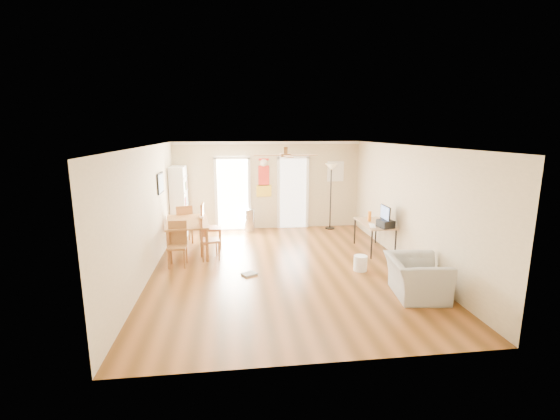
{
  "coord_description": "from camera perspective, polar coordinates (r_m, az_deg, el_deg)",
  "views": [
    {
      "loc": [
        -1.04,
        -7.75,
        2.89
      ],
      "look_at": [
        0.0,
        0.6,
        1.15
      ],
      "focal_mm": 24.48,
      "sensor_mm": 36.0,
      "label": 1
    }
  ],
  "objects": [
    {
      "name": "wall_right",
      "position": [
        8.77,
        18.63,
        0.62
      ],
      "size": [
        0.04,
        7.0,
        2.6
      ],
      "primitive_type": null,
      "color": "beige",
      "rests_on": "floor"
    },
    {
      "name": "bathroom_doorway",
      "position": [
        11.53,
        1.93,
        2.49
      ],
      "size": [
        0.8,
        0.1,
        2.1
      ],
      "primitive_type": null,
      "color": "white",
      "rests_on": "wall_back"
    },
    {
      "name": "dining_chair_far",
      "position": [
        10.32,
        -14.23,
        -2.04
      ],
      "size": [
        0.53,
        0.53,
        1.01
      ],
      "primitive_type": null,
      "rotation": [
        0.0,
        0.0,
        3.48
      ],
      "color": "#AB6837",
      "rests_on": "floor"
    },
    {
      "name": "ac_grille",
      "position": [
        11.7,
        8.29,
        5.72
      ],
      "size": [
        0.5,
        0.04,
        0.6
      ],
      "primitive_type": "cube",
      "color": "white",
      "rests_on": "wall_back"
    },
    {
      "name": "dining_chair_right_a",
      "position": [
        9.74,
        -10.2,
        -2.33
      ],
      "size": [
        0.47,
        0.47,
        1.13
      ],
      "primitive_type": null,
      "rotation": [
        0.0,
        0.0,
        1.56
      ],
      "color": "#9C5C32",
      "rests_on": "floor"
    },
    {
      "name": "keyboard",
      "position": [
        9.26,
        13.62,
        -2.29
      ],
      "size": [
        0.22,
        0.41,
        0.01
      ],
      "primitive_type": "cube",
      "rotation": [
        0.0,
        0.0,
        -0.25
      ],
      "color": "white",
      "rests_on": "computer_desk"
    },
    {
      "name": "computer_desk",
      "position": [
        9.68,
        13.85,
        -3.88
      ],
      "size": [
        0.65,
        1.31,
        0.7
      ],
      "primitive_type": null,
      "color": "tan",
      "rests_on": "floor"
    },
    {
      "name": "imac",
      "position": [
        9.23,
        15.44,
        -0.9
      ],
      "size": [
        0.21,
        0.53,
        0.5
      ],
      "primitive_type": null,
      "rotation": [
        0.0,
        0.0,
        0.26
      ],
      "color": "black",
      "rests_on": "computer_desk"
    },
    {
      "name": "dining_chair_near",
      "position": [
        8.58,
        -15.13,
        -5.03
      ],
      "size": [
        0.41,
        0.41,
        0.97
      ],
      "primitive_type": null,
      "rotation": [
        0.0,
        0.0,
        -0.02
      ],
      "color": "olive",
      "rests_on": "floor"
    },
    {
      "name": "dining_table",
      "position": [
        9.44,
        -13.63,
        -3.97
      ],
      "size": [
        1.14,
        1.69,
        0.8
      ],
      "primitive_type": null,
      "rotation": [
        0.0,
        0.0,
        0.12
      ],
      "color": "#966030",
      "rests_on": "floor"
    },
    {
      "name": "trash_can",
      "position": [
        11.24,
        -4.6,
        -1.54
      ],
      "size": [
        0.32,
        0.32,
        0.65
      ],
      "primitive_type": "cylinder",
      "rotation": [
        0.0,
        0.0,
        0.07
      ],
      "color": "silver",
      "rests_on": "floor"
    },
    {
      "name": "armchair",
      "position": [
        7.28,
        19.68,
        -9.45
      ],
      "size": [
        1.07,
        1.18,
        0.7
      ],
      "primitive_type": "imported",
      "rotation": [
        0.0,
        0.0,
        1.44
      ],
      "color": "#9F9F9A",
      "rests_on": "floor"
    },
    {
      "name": "floor_cloth",
      "position": [
        7.95,
        -4.63,
        -9.51
      ],
      "size": [
        0.35,
        0.33,
        0.04
      ],
      "primitive_type": "cube",
      "rotation": [
        0.0,
        0.0,
        0.51
      ],
      "color": "#A09F9A",
      "rests_on": "floor"
    },
    {
      "name": "ceiling_fan",
      "position": [
        7.54,
        0.86,
        8.18
      ],
      "size": [
        1.24,
        1.24,
        0.2
      ],
      "primitive_type": null,
      "color": "#593819",
      "rests_on": "ceiling"
    },
    {
      "name": "kitchen_doorway",
      "position": [
        11.39,
        -7.06,
        2.29
      ],
      "size": [
        0.9,
        0.1,
        2.1
      ],
      "primitive_type": null,
      "color": "white",
      "rests_on": "wall_back"
    },
    {
      "name": "wall_left",
      "position": [
        8.09,
        -19.14,
        -0.3
      ],
      "size": [
        0.04,
        7.0,
        2.6
      ],
      "primitive_type": null,
      "color": "beige",
      "rests_on": "floor"
    },
    {
      "name": "printer",
      "position": [
        9.17,
        15.5,
        -2.0
      ],
      "size": [
        0.37,
        0.41,
        0.18
      ],
      "primitive_type": "cube",
      "rotation": [
        0.0,
        0.0,
        0.23
      ],
      "color": "black",
      "rests_on": "computer_desk"
    },
    {
      "name": "bookshelf",
      "position": [
        10.98,
        -14.82,
        1.23
      ],
      "size": [
        0.58,
        0.94,
        1.95
      ],
      "primitive_type": null,
      "rotation": [
        0.0,
        0.0,
        -0.24
      ],
      "color": "silver",
      "rests_on": "floor"
    },
    {
      "name": "crown_molding",
      "position": [
        7.83,
        0.55,
        9.27
      ],
      "size": [
        5.5,
        7.0,
        0.08
      ],
      "primitive_type": null,
      "color": "white",
      "rests_on": "wall_back"
    },
    {
      "name": "torchiere_lamp",
      "position": [
        11.46,
        7.57,
        2.0
      ],
      "size": [
        0.43,
        0.43,
        1.96
      ],
      "primitive_type": null,
      "rotation": [
        0.0,
        0.0,
        0.19
      ],
      "color": "black",
      "rests_on": "floor"
    },
    {
      "name": "wall_decal",
      "position": [
        11.35,
        -2.43,
        4.89
      ],
      "size": [
        0.46,
        0.03,
        1.1
      ],
      "primitive_type": "cube",
      "color": "red",
      "rests_on": "wall_back"
    },
    {
      "name": "wall_back",
      "position": [
        11.41,
        -1.81,
        3.67
      ],
      "size": [
        5.5,
        0.04,
        2.6
      ],
      "primitive_type": null,
      "color": "beige",
      "rests_on": "floor"
    },
    {
      "name": "framed_poster",
      "position": [
        9.38,
        -17.43,
        3.86
      ],
      "size": [
        0.04,
        0.66,
        0.48
      ],
      "primitive_type": "cube",
      "color": "black",
      "rests_on": "wall_left"
    },
    {
      "name": "floor",
      "position": [
        8.34,
        0.52,
        -8.6
      ],
      "size": [
        7.0,
        7.0,
        0.0
      ],
      "primitive_type": "plane",
      "color": "brown",
      "rests_on": "ground"
    },
    {
      "name": "wastebasket_a",
      "position": [
        8.29,
        11.92,
        -7.78
      ],
      "size": [
        0.36,
        0.36,
        0.33
      ],
      "primitive_type": "cylinder",
      "rotation": [
        0.0,
        0.0,
        0.32
      ],
      "color": "white",
      "rests_on": "floor"
    },
    {
      "name": "dining_chair_right_b",
      "position": [
        8.87,
        -10.48,
        -4.12
      ],
      "size": [
        0.48,
        0.48,
        1.01
      ],
      "primitive_type": null,
      "rotation": [
        0.0,
        0.0,
        1.75
      ],
      "color": "#A96E36",
      "rests_on": "floor"
    },
    {
      "name": "orange_bottle",
      "position": [
        9.69,
        13.23,
        -0.92
      ],
      "size": [
        0.09,
        0.09,
        0.25
      ],
      "primitive_type": "cylinder",
      "rotation": [
        0.0,
        0.0,
        -0.01
      ],
      "color": "orange",
      "rests_on": "computer_desk"
    },
    {
      "name": "wall_front",
      "position": [
        4.66,
        6.32,
        -8.36
      ],
      "size": [
        5.5,
        0.04,
        2.6
      ],
      "primitive_type": null,
      "color": "beige",
      "rests_on": "floor"
    },
    {
      "name": "ceiling",
      "position": [
        7.83,
        0.55,
        9.56
      ],
      "size": [
        5.5,
        7.0,
        0.0
      ],
      "primitive_type": null,
      "color": "silver",
      "rests_on": "floor"
    }
  ]
}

